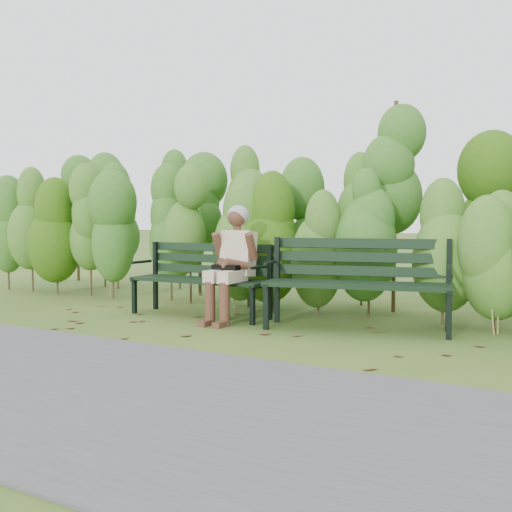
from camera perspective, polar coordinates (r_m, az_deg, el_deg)
The scene contains 7 objects.
ground at distance 6.06m, azimuth -1.66°, elevation -7.28°, with size 80.00×80.00×0.00m, color #305D1E.
footpath at distance 4.39m, azimuth -17.14°, elevation -11.63°, with size 60.00×2.50×0.01m, color #474749.
hedge_band at distance 7.60m, azimuth 5.68°, elevation 4.45°, with size 11.04×1.67×2.42m.
leaf_litter at distance 5.95m, azimuth -0.36°, elevation -7.46°, with size 5.89×2.09×0.01m.
bench_left at distance 7.06m, azimuth -4.95°, elevation -1.63°, with size 1.71×0.58×0.85m.
bench_right at distance 6.28m, azimuth 9.68°, elevation -1.85°, with size 1.97×1.02×0.94m.
seated_woman at distance 6.63m, azimuth -2.28°, elevation -0.04°, with size 0.52×0.76×1.29m.
Camera 1 is at (3.11, -5.08, 1.15)m, focal length 42.00 mm.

